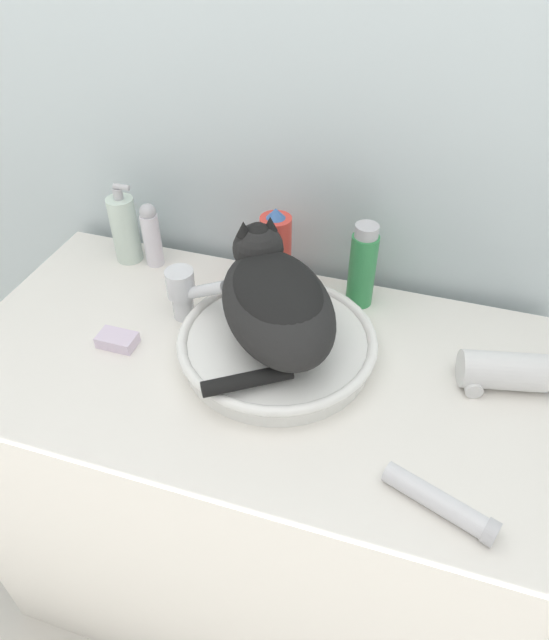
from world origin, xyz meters
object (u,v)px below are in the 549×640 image
object	(u,v)px
spray_bottle_trigger	(276,252)
deodorant_stick	(151,235)
cat	(275,298)
faucet	(185,291)
shampoo_bottle_tall	(362,267)
soap_bar	(117,340)
hair_dryer	(502,371)
soap_pump_bottle	(125,229)
cream_tube	(441,503)

from	to	relation	value
spray_bottle_trigger	deodorant_stick	xyz separation A→B (m)	(-0.30, 0.00, -0.01)
cat	faucet	xyz separation A→B (m)	(-0.20, 0.04, -0.06)
cat	deodorant_stick	size ratio (longest dim) A/B	2.46
cat	shampoo_bottle_tall	xyz separation A→B (m)	(0.13, 0.20, -0.04)
spray_bottle_trigger	cat	bearing A→B (deg)	-72.95
faucet	soap_bar	xyz separation A→B (m)	(-0.10, -0.12, -0.06)
deodorant_stick	hair_dryer	distance (m)	0.80
cat	shampoo_bottle_tall	distance (m)	0.24
soap_pump_bottle	hair_dryer	xyz separation A→B (m)	(0.85, -0.16, -0.05)
shampoo_bottle_tall	soap_pump_bottle	distance (m)	0.55
faucet	cream_tube	distance (m)	0.62
shampoo_bottle_tall	spray_bottle_trigger	size ratio (longest dim) A/B	0.97
deodorant_stick	hair_dryer	size ratio (longest dim) A/B	0.86
faucet	deodorant_stick	distance (m)	0.22
faucet	spray_bottle_trigger	bearing A→B (deg)	62.35
cat	spray_bottle_trigger	bearing A→B (deg)	-17.14
shampoo_bottle_tall	hair_dryer	size ratio (longest dim) A/B	1.05
soap_bar	deodorant_stick	bearing A→B (deg)	101.51
cat	cream_tube	world-z (taller)	cat
hair_dryer	cream_tube	bearing A→B (deg)	-117.74
cat	hair_dryer	bearing A→B (deg)	-118.92
faucet	soap_pump_bottle	bearing A→B (deg)	157.80
shampoo_bottle_tall	spray_bottle_trigger	world-z (taller)	spray_bottle_trigger
shampoo_bottle_tall	soap_pump_bottle	size ratio (longest dim) A/B	0.97
hair_dryer	soap_bar	size ratio (longest dim) A/B	2.39
cat	spray_bottle_trigger	distance (m)	0.22
soap_pump_bottle	soap_bar	size ratio (longest dim) A/B	2.59
shampoo_bottle_tall	cream_tube	distance (m)	0.51
soap_pump_bottle	hair_dryer	world-z (taller)	soap_pump_bottle
cream_tube	hair_dryer	bearing A→B (deg)	74.58
soap_pump_bottle	deodorant_stick	size ratio (longest dim) A/B	1.25
shampoo_bottle_tall	cream_tube	size ratio (longest dim) A/B	1.06
cat	soap_bar	world-z (taller)	cat
soap_pump_bottle	cream_tube	distance (m)	0.89
cat	faucet	bearing A→B (deg)	44.12
cat	cream_tube	xyz separation A→B (m)	(0.34, -0.26, -0.12)
shampoo_bottle_tall	soap_bar	size ratio (longest dim) A/B	2.52
faucet	cat	bearing A→B (deg)	1.93
cat	soap_pump_bottle	distance (m)	0.48
deodorant_stick	soap_pump_bottle	bearing A→B (deg)	180.00
soap_pump_bottle	shampoo_bottle_tall	bearing A→B (deg)	0.00
shampoo_bottle_tall	hair_dryer	distance (m)	0.34
faucet	deodorant_stick	size ratio (longest dim) A/B	0.94
spray_bottle_trigger	soap_bar	distance (m)	0.38
soap_bar	cat	bearing A→B (deg)	14.17
spray_bottle_trigger	deodorant_stick	distance (m)	0.30
shampoo_bottle_tall	deodorant_stick	distance (m)	0.49
hair_dryer	deodorant_stick	bearing A→B (deg)	155.76
deodorant_stick	faucet	bearing A→B (deg)	-45.88
cream_tube	soap_pump_bottle	bearing A→B (deg)	149.06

